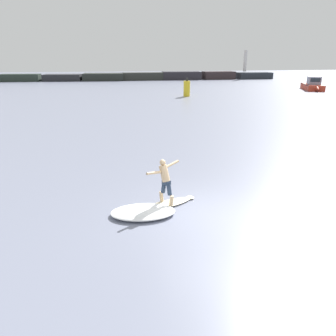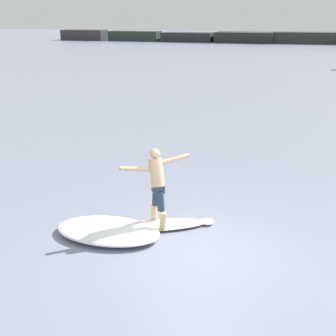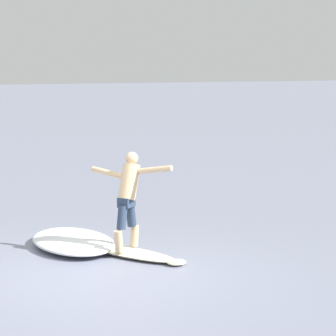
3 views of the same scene
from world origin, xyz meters
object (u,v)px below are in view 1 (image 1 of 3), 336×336
Objects in this scene: surfer at (165,178)px; fishing_boat_near_jetty at (313,86)px; surfboard at (167,204)px; channel_marker_buoy at (187,88)px.

fishing_boat_near_jetty is (28.02, 36.45, -0.37)m from surfer.
surfer is (-0.08, 0.04, 0.97)m from surfboard.
channel_marker_buoy is (7.43, 31.49, -0.03)m from surfer.
surfer is at bearing -103.28° from channel_marker_buoy.
surfer is 0.23× the size of fishing_boat_near_jetty.
surfer is 45.98m from fishing_boat_near_jetty.
surfboard is 32.40m from channel_marker_buoy.
fishing_boat_near_jetty is 2.99× the size of channel_marker_buoy.
fishing_boat_near_jetty reaches higher than channel_marker_buoy.
surfboard is 0.33× the size of fishing_boat_near_jetty.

